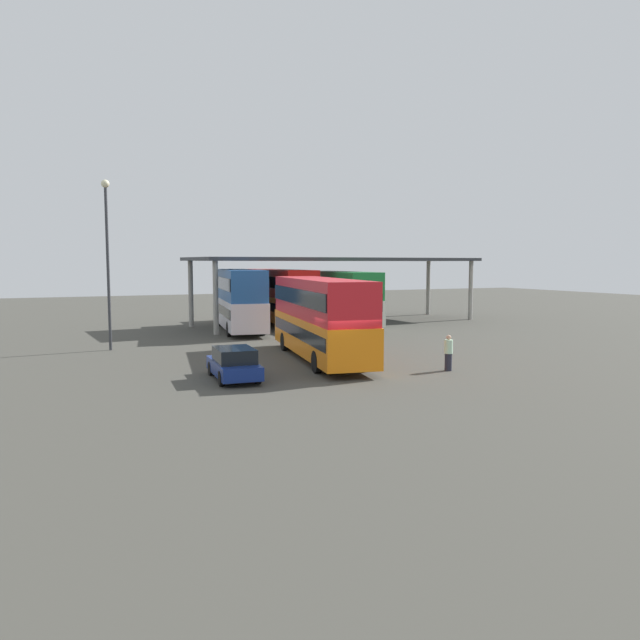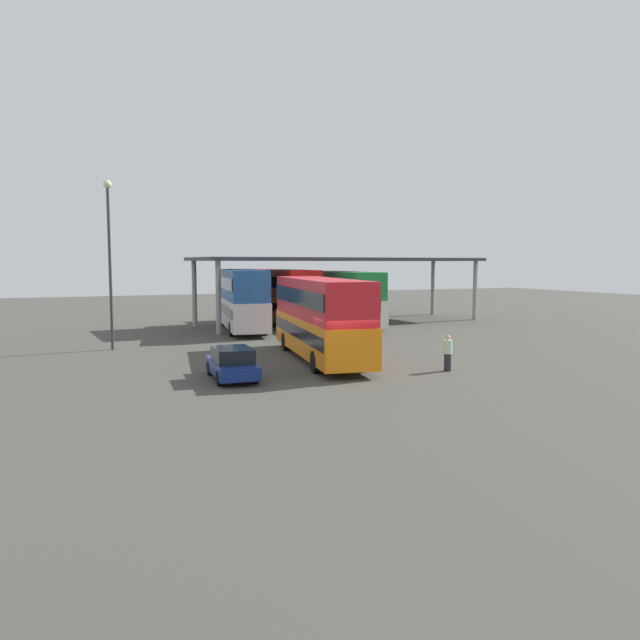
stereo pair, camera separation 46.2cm
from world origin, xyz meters
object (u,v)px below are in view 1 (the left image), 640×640
object	(u,v)px
double_decker_mid_row	(278,294)
pedestrian_waiting	(448,353)
double_decker_main	(320,315)
double_decker_far_right	(338,296)
double_decker_near_canopy	(238,297)
lamppost_tall	(107,246)
parked_hatchback	(234,364)

from	to	relation	value
double_decker_mid_row	pedestrian_waiting	distance (m)	22.57
double_decker_main	double_decker_far_right	world-z (taller)	double_decker_far_right
double_decker_main	double_decker_mid_row	size ratio (longest dim) A/B	1.03
double_decker_far_right	double_decker_mid_row	bearing A→B (deg)	61.78
double_decker_far_right	double_decker_main	bearing A→B (deg)	154.29
double_decker_near_canopy	double_decker_far_right	world-z (taller)	double_decker_near_canopy
double_decker_far_right	pedestrian_waiting	world-z (taller)	double_decker_far_right
lamppost_tall	pedestrian_waiting	world-z (taller)	lamppost_tall
double_decker_main	double_decker_far_right	bearing A→B (deg)	-19.70
parked_hatchback	double_decker_near_canopy	bearing A→B (deg)	-12.85
parked_hatchback	pedestrian_waiting	xyz separation A→B (m)	(9.40, -1.94, 0.13)
double_decker_far_right	pedestrian_waiting	xyz separation A→B (m)	(-4.25, -20.03, -1.49)
double_decker_mid_row	double_decker_far_right	world-z (taller)	double_decker_mid_row
double_decker_main	double_decker_near_canopy	xyz separation A→B (m)	(0.10, 14.47, 0.15)
double_decker_main	double_decker_near_canopy	distance (m)	14.47
double_decker_main	parked_hatchback	world-z (taller)	double_decker_main
parked_hatchback	pedestrian_waiting	world-z (taller)	pedestrian_waiting
pedestrian_waiting	double_decker_main	bearing A→B (deg)	9.60
double_decker_near_canopy	parked_hatchback	bearing A→B (deg)	171.73
double_decker_near_canopy	double_decker_mid_row	xyz separation A→B (m)	(4.11, 2.79, -0.02)
parked_hatchback	lamppost_tall	bearing A→B (deg)	23.57
double_decker_far_right	lamppost_tall	world-z (taller)	lamppost_tall
double_decker_far_right	lamppost_tall	bearing A→B (deg)	115.15
parked_hatchback	double_decker_mid_row	size ratio (longest dim) A/B	0.35
double_decker_main	double_decker_far_right	size ratio (longest dim) A/B	1.03
double_decker_main	parked_hatchback	bearing A→B (deg)	130.80
double_decker_mid_row	pedestrian_waiting	size ratio (longest dim) A/B	7.03
double_decker_main	parked_hatchback	size ratio (longest dim) A/B	2.92
double_decker_near_canopy	double_decker_main	bearing A→B (deg)	-171.40
double_decker_mid_row	lamppost_tall	xyz separation A→B (m)	(-13.49, -9.46, 3.38)
parked_hatchback	double_decker_mid_row	xyz separation A→B (m)	(9.63, 20.57, 1.69)
pedestrian_waiting	double_decker_mid_row	bearing A→B (deg)	-28.13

